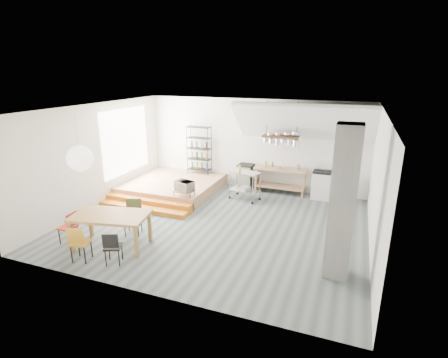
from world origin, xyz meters
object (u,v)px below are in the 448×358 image
at_px(rolling_cart, 245,182).
at_px(stove, 321,184).
at_px(dining_table, 111,218).
at_px(mini_fridge, 246,177).

bearing_deg(rolling_cart, stove, 39.12).
xyz_separation_m(stove, dining_table, (-4.38, -5.31, 0.27)).
distance_m(dining_table, rolling_cart, 4.72).
bearing_deg(mini_fridge, dining_table, -107.73).
xyz_separation_m(dining_table, rolling_cart, (2.03, 4.27, -0.13)).
height_order(stove, mini_fridge, stove).
relative_size(stove, rolling_cart, 1.09).
height_order(rolling_cart, mini_fridge, rolling_cart).
xyz_separation_m(stove, mini_fridge, (-2.67, 0.04, -0.03)).
bearing_deg(rolling_cart, dining_table, -100.17).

